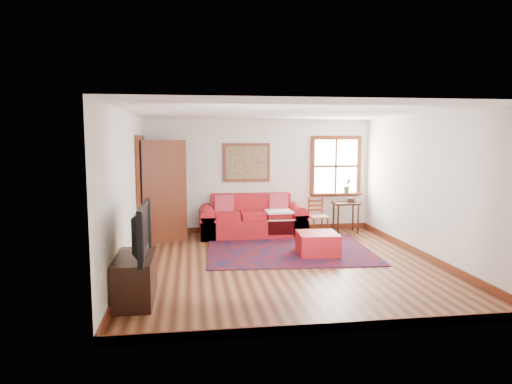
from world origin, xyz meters
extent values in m
plane|color=#421F11|center=(0.00, 0.00, 0.00)|extent=(5.50, 5.50, 0.00)
cube|color=silver|center=(0.00, 2.75, 1.25)|extent=(5.00, 0.04, 2.50)
cube|color=silver|center=(0.00, -2.75, 1.25)|extent=(5.00, 0.04, 2.50)
cube|color=silver|center=(-2.50, 0.00, 1.25)|extent=(0.04, 5.50, 2.50)
cube|color=silver|center=(2.50, 0.00, 1.25)|extent=(0.04, 5.50, 2.50)
cube|color=white|center=(0.00, 0.00, 2.50)|extent=(5.00, 5.50, 0.04)
cube|color=#622815|center=(0.00, 2.73, 0.06)|extent=(5.00, 0.03, 0.12)
cube|color=#622815|center=(-2.48, 0.00, 0.06)|extent=(0.03, 5.50, 0.12)
cube|color=#622815|center=(2.48, 0.00, 0.06)|extent=(0.03, 5.50, 0.12)
cube|color=white|center=(1.75, 2.73, 1.45)|extent=(1.00, 0.02, 1.20)
cube|color=#622815|center=(1.75, 2.72, 2.09)|extent=(1.18, 0.06, 0.09)
cube|color=#622815|center=(1.75, 2.72, 0.80)|extent=(1.18, 0.06, 0.09)
cube|color=#622815|center=(1.21, 2.72, 1.45)|extent=(0.09, 0.06, 1.20)
cube|color=#622815|center=(2.29, 2.72, 1.45)|extent=(0.09, 0.06, 1.20)
cube|color=#622815|center=(1.75, 2.72, 1.45)|extent=(1.00, 0.04, 0.05)
cube|color=#622815|center=(1.75, 2.65, 0.83)|extent=(1.15, 0.20, 0.04)
imported|color=#3A6D26|center=(2.00, 2.63, 1.01)|extent=(0.18, 0.15, 0.33)
cube|color=black|center=(-2.49, 1.60, 1.02)|extent=(0.02, 0.90, 2.05)
cube|color=#622815|center=(-2.46, 1.11, 1.02)|extent=(0.06, 0.09, 2.05)
cube|color=#622815|center=(-2.46, 2.10, 1.02)|extent=(0.06, 0.09, 2.05)
cube|color=#622815|center=(-2.46, 1.60, 2.09)|extent=(0.06, 1.08, 0.09)
cube|color=#622815|center=(-2.04, 1.90, 1.02)|extent=(0.86, 0.35, 2.05)
cube|color=silver|center=(-2.04, 1.90, 1.13)|extent=(0.56, 0.22, 1.33)
cube|color=#622815|center=(-0.30, 2.73, 1.55)|extent=(1.05, 0.04, 0.85)
cube|color=tan|center=(-0.30, 2.69, 1.55)|extent=(0.92, 0.03, 0.72)
cube|color=#570C0F|center=(0.27, 0.87, 0.01)|extent=(3.15, 2.59, 0.02)
cube|color=#AE161E|center=(-0.22, 2.26, 0.20)|extent=(2.25, 0.93, 0.39)
cube|color=#AE161E|center=(-0.22, 2.59, 0.63)|extent=(1.75, 0.25, 0.49)
cube|color=#AE161E|center=(-1.19, 2.26, 0.24)|extent=(0.31, 0.93, 0.49)
cube|color=#AE161E|center=(0.74, 2.26, 0.24)|extent=(0.31, 0.93, 0.49)
cube|color=#E74220|center=(-0.82, 2.43, 0.66)|extent=(0.41, 0.20, 0.43)
cube|color=#E74220|center=(0.37, 2.43, 0.66)|extent=(0.41, 0.20, 0.43)
cube|color=silver|center=(0.32, 2.08, 0.54)|extent=(0.57, 0.51, 0.04)
cube|color=#AE161E|center=(0.72, 0.51, 0.20)|extent=(0.74, 0.74, 0.40)
cube|color=black|center=(1.88, 2.35, 0.65)|extent=(0.55, 0.42, 0.04)
cylinder|color=black|center=(1.65, 2.18, 0.31)|extent=(0.04, 0.04, 0.63)
cylinder|color=black|center=(2.11, 2.18, 0.31)|extent=(0.04, 0.04, 0.63)
cylinder|color=black|center=(1.65, 2.51, 0.31)|extent=(0.04, 0.04, 0.63)
cylinder|color=black|center=(2.11, 2.51, 0.31)|extent=(0.04, 0.04, 0.63)
cube|color=tan|center=(1.18, 2.12, 0.41)|extent=(0.42, 0.41, 0.04)
cylinder|color=#622815|center=(1.05, 1.95, 0.19)|extent=(0.04, 0.04, 0.39)
cylinder|color=#622815|center=(1.36, 1.99, 0.19)|extent=(0.04, 0.04, 0.39)
cylinder|color=#622815|center=(1.01, 2.25, 0.41)|extent=(0.04, 0.04, 0.81)
cylinder|color=#622815|center=(1.32, 2.29, 0.41)|extent=(0.04, 0.04, 0.81)
cube|color=#622815|center=(1.16, 2.27, 0.63)|extent=(0.32, 0.07, 0.24)
cube|color=black|center=(-2.25, -1.41, 0.29)|extent=(0.48, 1.06, 0.59)
imported|color=black|center=(-2.23, -1.46, 0.92)|extent=(0.15, 1.17, 0.68)
cylinder|color=silver|center=(-2.20, -1.03, 0.68)|extent=(0.12, 0.12, 0.18)
cylinder|color=#FFA53F|center=(-2.20, -1.03, 0.65)|extent=(0.07, 0.07, 0.12)
camera|label=1|loc=(-1.51, -7.27, 2.09)|focal=32.00mm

